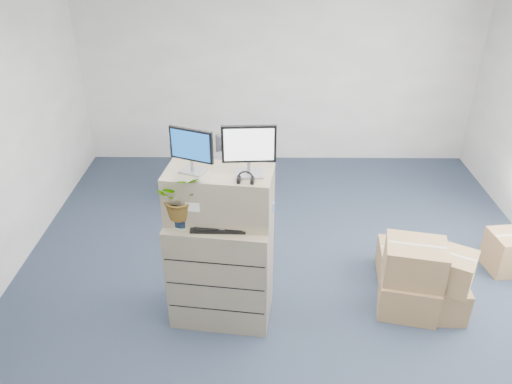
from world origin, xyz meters
TOP-DOWN VIEW (x-y plane):
  - ground at (0.00, 0.00)m, footprint 7.00×7.00m
  - wall_back at (0.00, 3.51)m, footprint 6.00×0.02m
  - filing_cabinet_lower at (-0.65, -0.14)m, footprint 1.01×0.69m
  - filing_cabinet_upper at (-0.64, -0.09)m, footprint 0.99×0.59m
  - monitor_left at (-0.86, -0.10)m, footprint 0.38×0.22m
  - monitor_right at (-0.37, -0.15)m, footprint 0.46×0.19m
  - headphones at (-0.40, -0.29)m, footprint 0.14×0.03m
  - keyboard at (-0.64, -0.26)m, footprint 0.49×0.21m
  - mouse at (-0.33, -0.27)m, footprint 0.10×0.07m
  - water_bottle at (-0.56, -0.13)m, footprint 0.08×0.08m
  - phone_dock at (-0.69, -0.12)m, footprint 0.06×0.06m
  - external_drive at (-0.32, -0.02)m, footprint 0.20×0.16m
  - tissue_box at (-0.27, -0.06)m, footprint 0.26×0.17m
  - potted_plant at (-0.97, -0.21)m, footprint 0.50×0.53m
  - office_chair at (-1.03, 2.34)m, footprint 1.03×1.02m
  - cardboard_boxes at (1.60, 0.15)m, footprint 2.06×1.26m

SIDE VIEW (x-z plane):
  - ground at x=0.00m, z-range 0.00..0.00m
  - cardboard_boxes at x=1.60m, z-range -0.08..0.70m
  - office_chair at x=-1.03m, z-range 0.00..0.79m
  - filing_cabinet_lower at x=-0.65m, z-range 0.00..1.10m
  - keyboard at x=-0.64m, z-range 1.10..1.12m
  - mouse at x=-0.33m, z-range 1.10..1.13m
  - external_drive at x=-0.32m, z-range 1.10..1.15m
  - phone_dock at x=-0.69m, z-range 1.08..1.21m
  - tissue_box at x=-0.27m, z-range 1.15..1.24m
  - water_bottle at x=-0.56m, z-range 1.10..1.37m
  - filing_cabinet_upper at x=-0.64m, z-range 1.10..1.57m
  - potted_plant at x=-0.97m, z-range 1.13..1.55m
  - wall_back at x=0.00m, z-range 0.00..2.80m
  - headphones at x=-0.40m, z-range 1.54..1.68m
  - monitor_left at x=-0.86m, z-range 1.59..1.99m
  - monitor_right at x=-0.37m, z-range 1.60..2.05m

